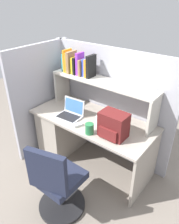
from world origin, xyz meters
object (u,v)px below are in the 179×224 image
at_px(computer_mouse, 78,125).
at_px(snack_canister, 89,129).
at_px(office_chair, 57,185).
at_px(paper_cup, 99,120).
at_px(backpack, 113,125).
at_px(laptop, 71,113).

bearing_deg(computer_mouse, snack_canister, 15.45).
relative_size(computer_mouse, office_chair, 0.11).
height_order(paper_cup, snack_canister, snack_canister).
height_order(backpack, computer_mouse, backpack).
xyz_separation_m(laptop, snack_canister, (0.42, -0.15, 0.01)).
bearing_deg(snack_canister, paper_cup, 98.56).
bearing_deg(snack_canister, computer_mouse, 170.85).
bearing_deg(office_chair, paper_cup, -102.35).
distance_m(laptop, office_chair, 0.91).
xyz_separation_m(laptop, office_chair, (0.43, -0.70, -0.39)).
distance_m(computer_mouse, office_chair, 0.71).
relative_size(computer_mouse, snack_canister, 0.83).
bearing_deg(backpack, computer_mouse, -168.38).
relative_size(backpack, computer_mouse, 2.88).
height_order(computer_mouse, paper_cup, paper_cup).
relative_size(laptop, computer_mouse, 3.14).
height_order(snack_canister, office_chair, office_chair).
xyz_separation_m(laptop, backpack, (0.65, -0.03, 0.09)).
bearing_deg(paper_cup, office_chair, -86.74).
distance_m(laptop, snack_canister, 0.45).
bearing_deg(laptop, computer_mouse, -28.28).
bearing_deg(computer_mouse, backpack, 36.22).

